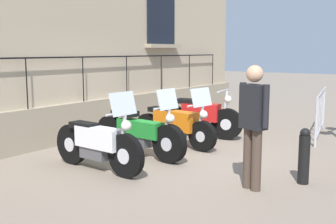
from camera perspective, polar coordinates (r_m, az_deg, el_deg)
name	(u,v)px	position (r m, az deg, el deg)	size (l,w,h in m)	color
ground_plane	(172,154)	(7.99, 0.52, -5.74)	(60.00, 60.00, 0.00)	gray
motorcycle_white	(98,143)	(6.90, -9.55, -4.26)	(2.00, 0.60, 1.33)	black
motorcycle_green	(139,134)	(7.76, -3.99, -2.98)	(2.21, 0.59, 1.30)	black
motorcycle_orange	(175,125)	(8.56, 0.92, -1.79)	(2.08, 0.69, 1.24)	black
motorcycle_red	(200,117)	(9.47, 4.34, -0.75)	(2.00, 0.73, 1.10)	black
crowd_barrier	(320,112)	(10.08, 20.14, -0.02)	(0.52, 2.38, 1.05)	#B7B7BF
bollard	(304,156)	(6.46, 18.12, -5.73)	(0.16, 0.16, 0.83)	black
pedestrian_standing	(253,120)	(5.91, 11.60, -1.04)	(0.50, 0.33, 1.76)	#47382D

